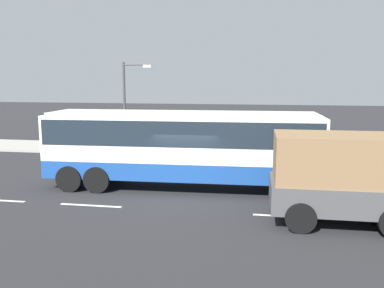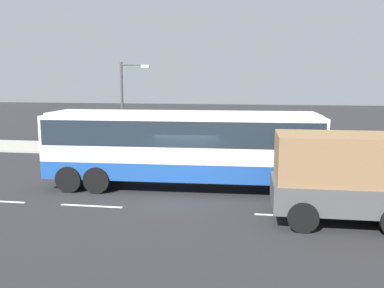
% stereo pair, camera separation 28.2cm
% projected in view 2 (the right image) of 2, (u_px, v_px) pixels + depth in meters
% --- Properties ---
extents(ground_plane, '(120.00, 120.00, 0.00)m').
position_uv_depth(ground_plane, '(188.00, 193.00, 16.99)').
color(ground_plane, '#28282B').
extents(sidewalk_curb, '(80.00, 4.00, 0.15)m').
position_uv_depth(sidewalk_curb, '(212.00, 151.00, 26.24)').
color(sidewalk_curb, '#A8A399').
rests_on(sidewalk_curb, ground_plane).
extents(lane_centreline, '(31.93, 0.16, 0.01)m').
position_uv_depth(lane_centreline, '(58.00, 204.00, 15.40)').
color(lane_centreline, white).
rests_on(lane_centreline, ground_plane).
extents(coach_bus, '(11.72, 2.98, 3.30)m').
position_uv_depth(coach_bus, '(182.00, 141.00, 17.35)').
color(coach_bus, '#1E4C9E').
rests_on(coach_bus, ground_plane).
extents(pedestrian_near_curb, '(0.32, 0.32, 1.58)m').
position_uv_depth(pedestrian_near_curb, '(146.00, 137.00, 25.84)').
color(pedestrian_near_curb, black).
rests_on(pedestrian_near_curb, sidewalk_curb).
extents(street_lamp, '(1.84, 0.24, 5.54)m').
position_uv_depth(street_lamp, '(126.00, 100.00, 24.86)').
color(street_lamp, '#47474C').
rests_on(street_lamp, sidewalk_curb).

